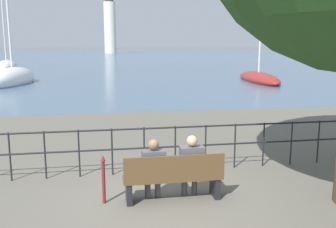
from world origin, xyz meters
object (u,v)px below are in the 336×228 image
(park_bench, at_px, (173,178))
(harbor_lighthouse, at_px, (110,24))
(seated_person_left, at_px, (153,167))
(sailboat_3, at_px, (258,78))
(sailboat_2, at_px, (13,79))
(sailboat_0, at_px, (7,66))
(seated_person_right, at_px, (191,164))
(closed_umbrella, at_px, (103,177))

(park_bench, height_order, harbor_lighthouse, harbor_lighthouse)
(harbor_lighthouse, bearing_deg, seated_person_left, -91.19)
(seated_person_left, height_order, harbor_lighthouse, harbor_lighthouse)
(sailboat_3, xyz_separation_m, harbor_lighthouse, (-8.73, 111.15, 9.95))
(sailboat_2, bearing_deg, harbor_lighthouse, 93.67)
(park_bench, relative_size, sailboat_3, 0.19)
(seated_person_left, height_order, sailboat_0, sailboat_0)
(seated_person_right, distance_m, closed_umbrella, 1.62)
(harbor_lighthouse, bearing_deg, sailboat_2, -95.22)
(sailboat_0, xyz_separation_m, sailboat_2, (4.73, -18.76, 0.06))
(seated_person_left, relative_size, sailboat_0, 0.14)
(seated_person_right, relative_size, sailboat_0, 0.14)
(sailboat_0, bearing_deg, closed_umbrella, -82.84)
(sailboat_0, height_order, sailboat_3, sailboat_3)
(seated_person_left, relative_size, seated_person_right, 0.97)
(sailboat_2, height_order, sailboat_3, sailboat_2)
(seated_person_left, distance_m, sailboat_0, 43.10)
(seated_person_right, bearing_deg, harbor_lighthouse, 89.12)
(seated_person_left, distance_m, sailboat_2, 23.78)
(closed_umbrella, bearing_deg, seated_person_right, -0.92)
(park_bench, distance_m, sailboat_3, 24.46)
(closed_umbrella, distance_m, harbor_lighthouse, 133.23)
(closed_umbrella, height_order, sailboat_3, sailboat_3)
(seated_person_right, distance_m, sailboat_2, 24.01)
(park_bench, distance_m, seated_person_left, 0.42)
(seated_person_left, height_order, sailboat_2, sailboat_2)
(park_bench, relative_size, harbor_lighthouse, 0.08)
(seated_person_right, height_order, closed_umbrella, seated_person_right)
(seated_person_right, distance_m, sailboat_0, 43.31)
(sailboat_2, bearing_deg, closed_umbrella, -65.28)
(closed_umbrella, relative_size, sailboat_0, 0.11)
(sailboat_2, relative_size, sailboat_3, 1.08)
(park_bench, distance_m, seated_person_right, 0.43)
(sailboat_0, bearing_deg, sailboat_3, -47.82)
(park_bench, height_order, sailboat_3, sailboat_3)
(harbor_lighthouse, bearing_deg, closed_umbrella, -91.58)
(sailboat_0, relative_size, harbor_lighthouse, 0.39)
(closed_umbrella, distance_m, sailboat_2, 23.50)
(park_bench, xyz_separation_m, seated_person_left, (-0.36, 0.08, 0.21))
(sailboat_2, bearing_deg, seated_person_right, -61.58)
(seated_person_left, height_order, seated_person_right, seated_person_right)
(park_bench, xyz_separation_m, sailboat_3, (11.14, 21.78, -0.18))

